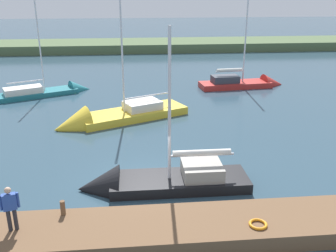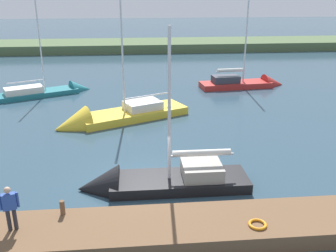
{
  "view_description": "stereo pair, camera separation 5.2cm",
  "coord_description": "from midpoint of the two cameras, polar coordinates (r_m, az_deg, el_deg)",
  "views": [
    {
      "loc": [
        0.34,
        15.74,
        8.62
      ],
      "look_at": [
        -1.42,
        -2.63,
        1.82
      ],
      "focal_mm": 40.5,
      "sensor_mm": 36.0,
      "label": 1
    },
    {
      "loc": [
        0.29,
        15.75,
        8.62
      ],
      "look_at": [
        -1.42,
        -2.63,
        1.82
      ],
      "focal_mm": 40.5,
      "sensor_mm": 36.0,
      "label": 2
    }
  ],
  "objects": [
    {
      "name": "ground_plane",
      "position": [
        17.95,
        -3.85,
        -8.51
      ],
      "size": [
        200.0,
        200.0,
        0.0
      ],
      "primitive_type": "plane",
      "color": "#2D4756"
    },
    {
      "name": "far_shoreline",
      "position": [
        56.5,
        -5.2,
        11.37
      ],
      "size": [
        180.0,
        8.0,
        2.4
      ],
      "primitive_type": "cube",
      "color": "#4C603D",
      "rests_on": "ground_plane"
    },
    {
      "name": "dock_pier",
      "position": [
        14.21,
        -3.3,
        -15.51
      ],
      "size": [
        20.42,
        2.5,
        0.65
      ],
      "primitive_type": "cube",
      "color": "brown",
      "rests_on": "ground_plane"
    },
    {
      "name": "mooring_post_near",
      "position": [
        14.85,
        -15.65,
        -11.76
      ],
      "size": [
        0.18,
        0.18,
        0.56
      ],
      "primitive_type": "cylinder",
      "color": "brown",
      "rests_on": "dock_pier"
    },
    {
      "name": "life_ring_buoy",
      "position": [
        14.23,
        13.3,
        -14.19
      ],
      "size": [
        0.66,
        0.66,
        0.1
      ],
      "primitive_type": "torus",
      "color": "orange",
      "rests_on": "dock_pier"
    },
    {
      "name": "sailboat_far_left",
      "position": [
        35.63,
        11.83,
        6.08
      ],
      "size": [
        8.01,
        2.84,
        9.95
      ],
      "rotation": [
        0.0,
        0.0,
        3.25
      ],
      "color": "#B22823",
      "rests_on": "ground_plane"
    },
    {
      "name": "sailboat_far_right",
      "position": [
        33.85,
        -17.63,
        4.7
      ],
      "size": [
        8.51,
        5.27,
        9.49
      ],
      "rotation": [
        0.0,
        0.0,
        3.57
      ],
      "color": "#1E6B75",
      "rests_on": "ground_plane"
    },
    {
      "name": "sailboat_near_dock",
      "position": [
        17.4,
        -2.84,
        -8.69
      ],
      "size": [
        7.71,
        2.08,
        8.13
      ],
      "rotation": [
        0.0,
        0.0,
        -0.0
      ],
      "color": "black",
      "rests_on": "ground_plane"
    },
    {
      "name": "sailboat_outer_mooring",
      "position": [
        25.92,
        -8.94,
        0.95
      ],
      "size": [
        9.45,
        6.08,
        9.89
      ],
      "rotation": [
        0.0,
        0.0,
        0.43
      ],
      "color": "gold",
      "rests_on": "ground_plane"
    },
    {
      "name": "person_on_dock",
      "position": [
        14.22,
        -22.77,
        -11.02
      ],
      "size": [
        0.62,
        0.34,
        1.68
      ],
      "rotation": [
        0.0,
        0.0,
        5.0
      ],
      "color": "#28282D",
      "rests_on": "dock_pier"
    }
  ]
}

